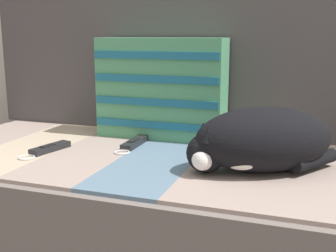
{
  "coord_description": "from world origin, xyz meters",
  "views": [
    {
      "loc": [
        0.2,
        -1.01,
        0.75
      ],
      "look_at": [
        -0.18,
        0.07,
        0.5
      ],
      "focal_mm": 45.0,
      "sensor_mm": 36.0,
      "label": 1
    }
  ],
  "objects_px": {
    "sleeping_cat": "(258,141)",
    "game_remote_near": "(48,149)",
    "couch": "(235,224)",
    "throw_pillow_striped": "(161,88)",
    "game_remote_far": "(134,143)"
  },
  "relations": [
    {
      "from": "sleeping_cat",
      "to": "game_remote_far",
      "type": "height_order",
      "value": "sleeping_cat"
    },
    {
      "from": "couch",
      "to": "game_remote_far",
      "type": "bearing_deg",
      "value": 173.67
    },
    {
      "from": "sleeping_cat",
      "to": "game_remote_far",
      "type": "relative_size",
      "value": 2.05
    },
    {
      "from": "couch",
      "to": "sleeping_cat",
      "type": "height_order",
      "value": "sleeping_cat"
    },
    {
      "from": "game_remote_near",
      "to": "couch",
      "type": "bearing_deg",
      "value": 11.18
    },
    {
      "from": "couch",
      "to": "throw_pillow_striped",
      "type": "xyz_separation_m",
      "value": [
        -0.3,
        0.18,
        0.38
      ]
    },
    {
      "from": "game_remote_near",
      "to": "game_remote_far",
      "type": "relative_size",
      "value": 0.96
    },
    {
      "from": "sleeping_cat",
      "to": "game_remote_far",
      "type": "bearing_deg",
      "value": 162.27
    },
    {
      "from": "throw_pillow_striped",
      "to": "game_remote_near",
      "type": "distance_m",
      "value": 0.43
    },
    {
      "from": "sleeping_cat",
      "to": "game_remote_near",
      "type": "relative_size",
      "value": 2.15
    },
    {
      "from": "couch",
      "to": "throw_pillow_striped",
      "type": "distance_m",
      "value": 0.51
    },
    {
      "from": "sleeping_cat",
      "to": "couch",
      "type": "bearing_deg",
      "value": 126.66
    },
    {
      "from": "throw_pillow_striped",
      "to": "game_remote_near",
      "type": "height_order",
      "value": "throw_pillow_striped"
    },
    {
      "from": "sleeping_cat",
      "to": "throw_pillow_striped",
      "type": "bearing_deg",
      "value": 143.18
    },
    {
      "from": "sleeping_cat",
      "to": "game_remote_near",
      "type": "xyz_separation_m",
      "value": [
        -0.63,
        -0.02,
        -0.07
      ]
    }
  ]
}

